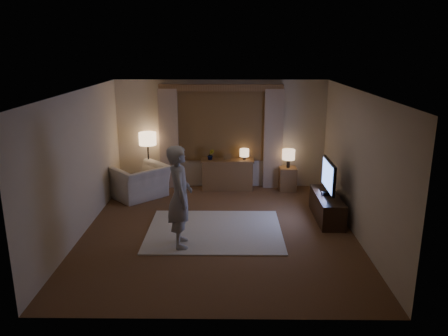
{
  "coord_description": "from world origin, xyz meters",
  "views": [
    {
      "loc": [
        0.18,
        -7.57,
        3.35
      ],
      "look_at": [
        0.09,
        0.6,
        1.06
      ],
      "focal_mm": 35.0,
      "sensor_mm": 36.0,
      "label": 1
    }
  ],
  "objects_px": {
    "person": "(180,197)",
    "side_table": "(288,179)",
    "sideboard": "(227,175)",
    "armchair": "(140,182)",
    "tv_stand": "(327,207)"
  },
  "relations": [
    {
      "from": "person",
      "to": "side_table",
      "type": "bearing_deg",
      "value": -44.31
    },
    {
      "from": "sideboard",
      "to": "tv_stand",
      "type": "relative_size",
      "value": 0.86
    },
    {
      "from": "side_table",
      "to": "armchair",
      "type": "bearing_deg",
      "value": -170.68
    },
    {
      "from": "sideboard",
      "to": "armchair",
      "type": "distance_m",
      "value": 2.09
    },
    {
      "from": "side_table",
      "to": "person",
      "type": "relative_size",
      "value": 0.32
    },
    {
      "from": "tv_stand",
      "to": "side_table",
      "type": "bearing_deg",
      "value": 106.81
    },
    {
      "from": "sideboard",
      "to": "tv_stand",
      "type": "xyz_separation_m",
      "value": [
        1.99,
        -1.87,
        -0.1
      ]
    },
    {
      "from": "sideboard",
      "to": "armchair",
      "type": "height_order",
      "value": "armchair"
    },
    {
      "from": "sideboard",
      "to": "person",
      "type": "distance_m",
      "value": 3.28
    },
    {
      "from": "armchair",
      "to": "side_table",
      "type": "distance_m",
      "value": 3.49
    },
    {
      "from": "side_table",
      "to": "person",
      "type": "bearing_deg",
      "value": -125.97
    },
    {
      "from": "sideboard",
      "to": "person",
      "type": "relative_size",
      "value": 0.68
    },
    {
      "from": "armchair",
      "to": "person",
      "type": "relative_size",
      "value": 0.65
    },
    {
      "from": "sideboard",
      "to": "person",
      "type": "bearing_deg",
      "value": -104.22
    },
    {
      "from": "side_table",
      "to": "person",
      "type": "distance_m",
      "value": 3.86
    }
  ]
}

